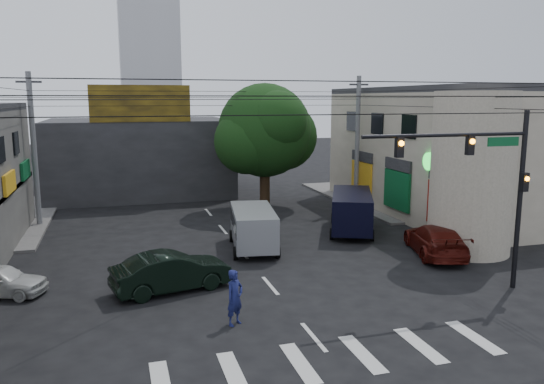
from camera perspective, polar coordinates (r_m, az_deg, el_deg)
name	(u,v)px	position (r m, az deg, el deg)	size (l,w,h in m)	color
ground	(285,303)	(20.47, 1.42, -11.89)	(160.00, 160.00, 0.00)	black
sidewalk_far_right	(431,195)	(43.91, 16.72, -0.34)	(16.00, 16.00, 0.15)	#514F4C
building_right	(475,152)	(39.35, 20.98, 4.04)	(14.00, 18.00, 8.00)	gray
corner_column	(472,173)	(28.02, 20.71, 1.90)	(4.00, 4.00, 8.00)	gray
building_far	(140,157)	(44.35, -14.04, 3.70)	(14.00, 10.00, 6.00)	#232326
billboard	(140,104)	(39.21, -13.97, 9.22)	(7.00, 0.30, 2.60)	olive
tower_distant	(147,5)	(89.42, -13.28, 18.99)	(9.00, 9.00, 44.00)	silver
street_tree	(265,131)	(36.49, -0.80, 6.61)	(6.40, 6.40, 8.70)	black
traffic_gantry	(486,172)	(22.06, 22.07, 1.97)	(7.10, 0.35, 7.20)	black
utility_pole_far_left	(34,151)	(34.51, -24.22, 4.08)	(0.32, 0.32, 9.20)	#59595B
utility_pole_far_right	(357,142)	(37.92, 9.16, 5.29)	(0.32, 0.32, 9.20)	#59595B
dark_sedan	(172,272)	(21.86, -10.70, -8.43)	(5.02, 2.68, 1.57)	black
maroon_sedan	(435,240)	(27.48, 17.16, -4.93)	(3.57, 5.65, 1.53)	#480F0A
silver_minivan	(253,230)	(27.14, -2.03, -4.05)	(2.76, 5.11, 2.09)	gray
navy_van	(352,212)	(31.03, 8.56, -2.19)	(4.31, 6.09, 2.28)	black
traffic_officer	(235,298)	(18.40, -4.02, -11.26)	(0.84, 0.78, 1.94)	#161A4D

